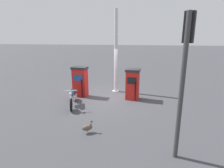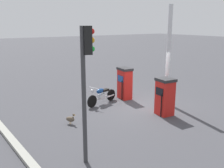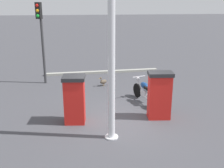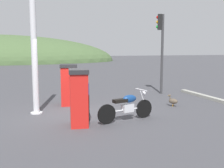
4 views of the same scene
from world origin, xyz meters
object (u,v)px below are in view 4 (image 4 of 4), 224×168
Objects in this scene: roadside_traffic_light at (161,40)px; motorcycle_near_pump at (127,106)px; canopy_support_pole at (34,47)px; fuel_pump_far at (69,84)px; fuel_pump_near at (79,97)px; wandering_duck at (173,101)px.

motorcycle_near_pump is at bearing -125.86° from roadside_traffic_light.
fuel_pump_far is at bearing 41.34° from canopy_support_pole.
motorcycle_near_pump is at bearing 4.80° from fuel_pump_near.
fuel_pump_near is at bearing -55.62° from canopy_support_pole.
fuel_pump_far reaches higher than motorcycle_near_pump.
motorcycle_near_pump is at bearing -31.44° from canopy_support_pole.
fuel_pump_far is at bearing 161.37° from wandering_duck.
motorcycle_near_pump is 2.72m from wandering_duck.
roadside_traffic_light is (0.74, 2.77, 2.35)m from wandering_duck.
canopy_support_pole is at bearing 177.60° from wandering_duck.
motorcycle_near_pump is 5.60m from roadside_traffic_light.
wandering_duck is at bearing -18.63° from fuel_pump_far.
wandering_duck is 0.10× the size of canopy_support_pole.
fuel_pump_near reaches higher than motorcycle_near_pump.
wandering_duck is at bearing 31.99° from motorcycle_near_pump.
fuel_pump_far is 2.16m from canopy_support_pole.
roadside_traffic_light reaches higher than wandering_duck.
fuel_pump_far is 5.07m from roadside_traffic_light.
fuel_pump_near is 2.57m from canopy_support_pole.
fuel_pump_far is (0.00, 2.83, -0.02)m from fuel_pump_near.
fuel_pump_far is 0.34× the size of canopy_support_pole.
fuel_pump_far is 0.84× the size of motorcycle_near_pump.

